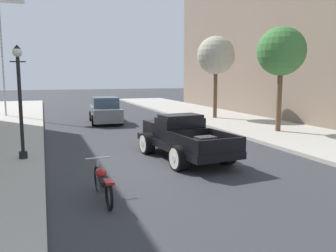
{
  "coord_description": "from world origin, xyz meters",
  "views": [
    {
      "loc": [
        -4.45,
        -11.65,
        2.96
      ],
      "look_at": [
        0.19,
        1.39,
        1.0
      ],
      "focal_mm": 37.67,
      "sensor_mm": 36.0,
      "label": 1
    }
  ],
  "objects_px": {
    "street_lamp_near": "(20,93)",
    "street_tree_nearest": "(281,52)",
    "hotrod_truck_black": "(181,137)",
    "flagpole": "(4,36)",
    "street_tree_second": "(216,56)",
    "car_background_grey": "(105,111)",
    "motorcycle_parked": "(103,182)"
  },
  "relations": [
    {
      "from": "street_lamp_near",
      "to": "street_tree_second",
      "type": "relative_size",
      "value": 0.7
    },
    {
      "from": "car_background_grey",
      "to": "flagpole",
      "type": "bearing_deg",
      "value": 138.37
    },
    {
      "from": "hotrod_truck_black",
      "to": "street_tree_nearest",
      "type": "relative_size",
      "value": 0.96
    },
    {
      "from": "street_lamp_near",
      "to": "street_tree_second",
      "type": "xyz_separation_m",
      "value": [
        11.79,
        8.66,
        1.93
      ]
    },
    {
      "from": "motorcycle_parked",
      "to": "street_lamp_near",
      "type": "relative_size",
      "value": 0.55
    },
    {
      "from": "hotrod_truck_black",
      "to": "flagpole",
      "type": "bearing_deg",
      "value": 113.8
    },
    {
      "from": "street_tree_nearest",
      "to": "flagpole",
      "type": "bearing_deg",
      "value": 137.43
    },
    {
      "from": "street_lamp_near",
      "to": "flagpole",
      "type": "height_order",
      "value": "flagpole"
    },
    {
      "from": "flagpole",
      "to": "street_tree_nearest",
      "type": "xyz_separation_m",
      "value": [
        13.74,
        -12.62,
        -1.6
      ]
    },
    {
      "from": "car_background_grey",
      "to": "flagpole",
      "type": "height_order",
      "value": "flagpole"
    },
    {
      "from": "hotrod_truck_black",
      "to": "car_background_grey",
      "type": "distance_m",
      "value": 10.6
    },
    {
      "from": "flagpole",
      "to": "car_background_grey",
      "type": "bearing_deg",
      "value": -41.63
    },
    {
      "from": "hotrod_truck_black",
      "to": "street_lamp_near",
      "type": "relative_size",
      "value": 1.31
    },
    {
      "from": "street_lamp_near",
      "to": "motorcycle_parked",
      "type": "bearing_deg",
      "value": -66.74
    },
    {
      "from": "street_lamp_near",
      "to": "street_tree_nearest",
      "type": "bearing_deg",
      "value": 10.35
    },
    {
      "from": "hotrod_truck_black",
      "to": "car_background_grey",
      "type": "relative_size",
      "value": 1.14
    },
    {
      "from": "hotrod_truck_black",
      "to": "flagpole",
      "type": "relative_size",
      "value": 0.55
    },
    {
      "from": "flagpole",
      "to": "street_tree_second",
      "type": "distance_m",
      "value": 14.82
    },
    {
      "from": "flagpole",
      "to": "street_lamp_near",
      "type": "bearing_deg",
      "value": -83.85
    },
    {
      "from": "hotrod_truck_black",
      "to": "flagpole",
      "type": "height_order",
      "value": "flagpole"
    },
    {
      "from": "hotrod_truck_black",
      "to": "street_tree_second",
      "type": "distance_m",
      "value": 12.17
    },
    {
      "from": "hotrod_truck_black",
      "to": "street_tree_nearest",
      "type": "height_order",
      "value": "street_tree_nearest"
    },
    {
      "from": "motorcycle_parked",
      "to": "street_lamp_near",
      "type": "bearing_deg",
      "value": 113.26
    },
    {
      "from": "motorcycle_parked",
      "to": "flagpole",
      "type": "relative_size",
      "value": 0.23
    },
    {
      "from": "flagpole",
      "to": "hotrod_truck_black",
      "type": "bearing_deg",
      "value": -66.2
    },
    {
      "from": "street_lamp_near",
      "to": "flagpole",
      "type": "xyz_separation_m",
      "value": [
        -1.6,
        14.84,
        3.39
      ]
    },
    {
      "from": "motorcycle_parked",
      "to": "street_lamp_near",
      "type": "height_order",
      "value": "street_lamp_near"
    },
    {
      "from": "motorcycle_parked",
      "to": "flagpole",
      "type": "height_order",
      "value": "flagpole"
    },
    {
      "from": "motorcycle_parked",
      "to": "flagpole",
      "type": "xyz_separation_m",
      "value": [
        -3.59,
        19.47,
        5.33
      ]
    },
    {
      "from": "flagpole",
      "to": "street_tree_nearest",
      "type": "bearing_deg",
      "value": -42.57
    },
    {
      "from": "street_lamp_near",
      "to": "street_tree_nearest",
      "type": "distance_m",
      "value": 12.47
    },
    {
      "from": "motorcycle_parked",
      "to": "street_lamp_near",
      "type": "distance_m",
      "value": 5.4
    }
  ]
}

